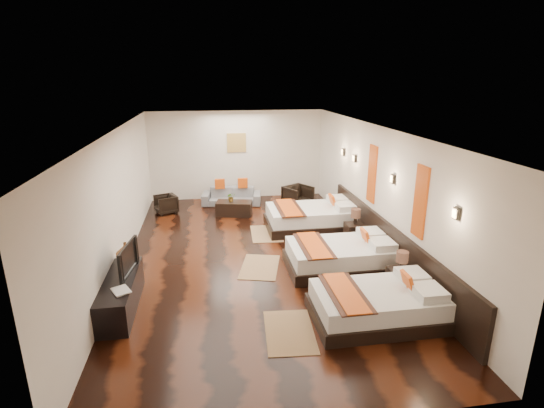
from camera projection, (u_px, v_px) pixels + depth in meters
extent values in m
cube|color=black|center=(255.00, 256.00, 9.16)|extent=(5.50, 9.50, 0.01)
cube|color=white|center=(253.00, 129.00, 8.33)|extent=(5.50, 9.50, 0.01)
cube|color=silver|center=(237.00, 155.00, 13.23)|extent=(5.50, 0.01, 2.80)
cube|color=silver|center=(119.00, 201.00, 8.33)|extent=(0.01, 9.50, 2.80)
cube|color=silver|center=(377.00, 190.00, 9.16)|extent=(0.01, 9.50, 2.80)
cube|color=black|center=(387.00, 244.00, 8.68)|extent=(0.08, 6.60, 0.90)
cube|color=black|center=(376.00, 313.00, 6.76)|extent=(2.09, 1.29, 0.22)
cube|color=white|center=(377.00, 299.00, 6.68)|extent=(1.99, 1.19, 0.30)
cube|color=#D74E0F|center=(408.00, 282.00, 6.68)|extent=(0.16, 0.32, 0.32)
cube|color=#38190F|center=(345.00, 293.00, 6.55)|extent=(0.55, 1.31, 0.02)
cube|color=#D74E0F|center=(345.00, 292.00, 6.55)|extent=(0.38, 1.31, 0.02)
cube|color=black|center=(340.00, 263.00, 8.55)|extent=(2.18, 1.35, 0.23)
cube|color=white|center=(341.00, 251.00, 8.47)|extent=(2.08, 1.25, 0.31)
cube|color=#D74E0F|center=(366.00, 237.00, 8.46)|extent=(0.16, 0.33, 0.34)
cube|color=#38190F|center=(314.00, 245.00, 8.33)|extent=(0.57, 1.37, 0.02)
cube|color=#D74E0F|center=(314.00, 245.00, 8.33)|extent=(0.39, 1.37, 0.02)
cube|color=black|center=(311.00, 224.00, 10.80)|extent=(2.33, 1.44, 0.24)
cube|color=white|center=(312.00, 213.00, 10.72)|extent=(2.22, 1.33, 0.33)
cube|color=#D74E0F|center=(333.00, 201.00, 10.71)|extent=(0.17, 0.36, 0.36)
cube|color=#38190F|center=(289.00, 208.00, 10.57)|extent=(0.61, 1.47, 0.02)
cube|color=#D74E0F|center=(289.00, 207.00, 10.57)|extent=(0.42, 1.47, 0.02)
cube|color=black|center=(400.00, 281.00, 7.57)|extent=(0.41, 0.41, 0.45)
cylinder|color=black|center=(401.00, 265.00, 7.48)|extent=(0.07, 0.07, 0.18)
cylinder|color=#3F2619|center=(402.00, 257.00, 7.43)|extent=(0.22, 0.22, 0.20)
cube|color=black|center=(354.00, 233.00, 9.85)|extent=(0.43, 0.43, 0.47)
cylinder|color=black|center=(355.00, 220.00, 9.75)|extent=(0.08, 0.08, 0.19)
cylinder|color=#3F2619|center=(356.00, 213.00, 9.70)|extent=(0.23, 0.23, 0.21)
cube|color=#97744D|center=(289.00, 332.00, 6.44)|extent=(0.84, 1.26, 0.01)
cube|color=#97744D|center=(260.00, 267.00, 8.63)|extent=(1.02, 1.35, 0.01)
cube|color=#97744D|center=(266.00, 234.00, 10.46)|extent=(0.81, 1.24, 0.01)
cube|color=black|center=(121.00, 294.00, 7.02)|extent=(0.50, 1.80, 0.55)
imported|color=black|center=(123.00, 259.00, 7.08)|extent=(0.25, 0.94, 0.53)
imported|color=black|center=(113.00, 293.00, 6.47)|extent=(0.37, 0.40, 0.03)
imported|color=brown|center=(126.00, 252.00, 7.57)|extent=(0.41, 0.41, 0.37)
imported|color=slate|center=(232.00, 196.00, 12.79)|extent=(1.87, 0.95, 0.52)
imported|color=black|center=(166.00, 204.00, 11.97)|extent=(0.76, 0.75, 0.54)
imported|color=black|center=(298.00, 197.00, 12.46)|extent=(1.00, 1.00, 0.67)
cube|color=black|center=(234.00, 208.00, 11.82)|extent=(1.08, 0.70, 0.40)
imported|color=#29541C|center=(231.00, 197.00, 11.75)|extent=(0.28, 0.26, 0.26)
cube|color=#D86014|center=(420.00, 202.00, 7.27)|extent=(0.04, 0.40, 1.30)
cube|color=#D86014|center=(372.00, 174.00, 9.35)|extent=(0.04, 0.40, 1.30)
cube|color=black|center=(456.00, 213.00, 6.19)|extent=(0.06, 0.12, 0.18)
cube|color=#FFD18C|center=(455.00, 213.00, 6.19)|extent=(0.02, 0.10, 0.14)
cube|color=black|center=(393.00, 179.00, 8.27)|extent=(0.06, 0.12, 0.18)
cube|color=#FFD18C|center=(391.00, 179.00, 8.26)|extent=(0.02, 0.10, 0.14)
cube|color=black|center=(355.00, 158.00, 10.34)|extent=(0.06, 0.12, 0.18)
cube|color=#FFD18C|center=(354.00, 158.00, 10.34)|extent=(0.02, 0.10, 0.14)
cube|color=black|center=(343.00, 152.00, 11.19)|extent=(0.06, 0.12, 0.18)
cube|color=#FFD18C|center=(342.00, 152.00, 11.18)|extent=(0.02, 0.10, 0.14)
cube|color=#AD873F|center=(237.00, 143.00, 13.09)|extent=(0.60, 0.04, 0.60)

